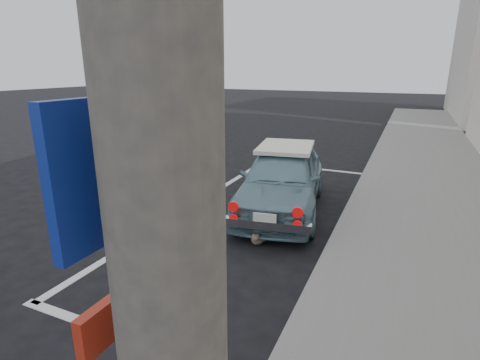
{
  "coord_description": "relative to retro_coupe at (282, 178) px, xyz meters",
  "views": [
    {
      "loc": [
        2.64,
        -2.81,
        2.5
      ],
      "look_at": [
        0.25,
        2.52,
        0.75
      ],
      "focal_mm": 28.0,
      "sensor_mm": 36.0,
      "label": 1
    }
  ],
  "objects": [
    {
      "name": "pline_side",
      "position": [
        -1.58,
        -0.41,
        -0.58
      ],
      "size": [
        0.12,
        7.0,
        0.01
      ],
      "primitive_type": "cube",
      "color": "silver",
      "rests_on": "ground"
    },
    {
      "name": "pline_front",
      "position": [
        -0.18,
        3.09,
        -0.58
      ],
      "size": [
        3.0,
        0.12,
        0.01
      ],
      "primitive_type": "cube",
      "color": "silver",
      "rests_on": "ground"
    },
    {
      "name": "pline_rear",
      "position": [
        -0.18,
        -3.91,
        -0.58
      ],
      "size": [
        3.0,
        0.12,
        0.01
      ],
      "primitive_type": "cube",
      "color": "silver",
      "rests_on": "ground"
    },
    {
      "name": "ground",
      "position": [
        -0.68,
        -3.41,
        -0.59
      ],
      "size": [
        80.0,
        80.0,
        0.0
      ],
      "primitive_type": "plane",
      "color": "black",
      "rests_on": "ground"
    },
    {
      "name": "retro_coupe",
      "position": [
        0.0,
        0.0,
        0.0
      ],
      "size": [
        1.94,
        3.6,
        1.16
      ],
      "rotation": [
        0.0,
        0.0,
        0.17
      ],
      "color": "#7199A8",
      "rests_on": "ground"
    },
    {
      "name": "cat",
      "position": [
        0.14,
        -1.53,
        -0.48
      ],
      "size": [
        0.22,
        0.44,
        0.24
      ],
      "rotation": [
        0.0,
        0.0,
        0.09
      ],
      "color": "#64564C",
      "rests_on": "ground"
    },
    {
      "name": "sidewalk",
      "position": [
        2.52,
        -1.41,
        -0.51
      ],
      "size": [
        2.8,
        40.0,
        0.15
      ],
      "primitive_type": "cube",
      "color": "slate",
      "rests_on": "ground"
    }
  ]
}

